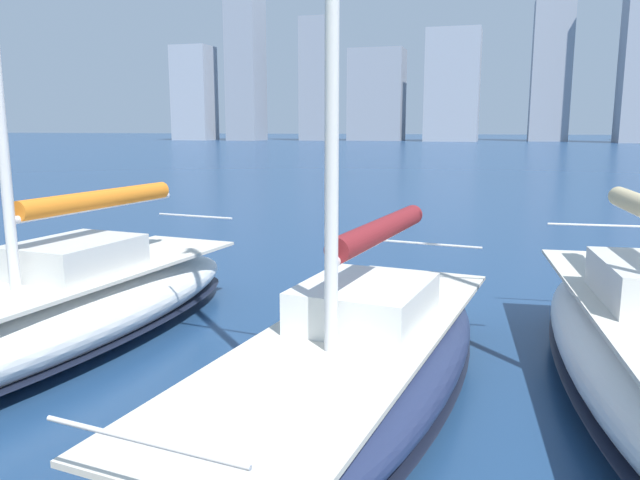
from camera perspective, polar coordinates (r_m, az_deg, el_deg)
The scene contains 3 objects.
city_skyline at distance 161.57m, azimuth 17.08°, elevation 14.75°, with size 164.55×24.67×54.09m.
sailboat_maroon at distance 8.27m, azimuth 2.91°, elevation -11.29°, with size 3.74×9.06×9.34m.
sailboat_orange at distance 11.08m, azimuth -23.05°, elevation -5.83°, with size 3.49×9.40×13.03m.
Camera 1 is at (-1.97, 0.86, 3.65)m, focal length 35.00 mm.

